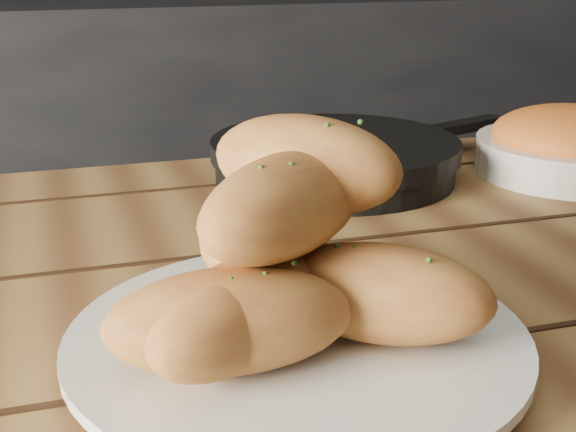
% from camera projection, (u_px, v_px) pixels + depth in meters
% --- Properties ---
extents(counter, '(2.80, 0.60, 0.90)m').
position_uv_depth(counter, '(127.00, 215.00, 1.70)').
color(counter, black).
rests_on(counter, ground).
extents(table, '(1.42, 0.84, 0.75)m').
position_uv_depth(table, '(475.00, 385.00, 0.68)').
color(table, olive).
rests_on(table, ground).
extents(plate, '(0.30, 0.30, 0.02)m').
position_uv_depth(plate, '(297.00, 344.00, 0.52)').
color(plate, white).
rests_on(plate, table).
extents(bread_rolls, '(0.25, 0.22, 0.13)m').
position_uv_depth(bread_rolls, '(285.00, 259.00, 0.49)').
color(bread_rolls, '#B07931').
rests_on(bread_rolls, plate).
extents(skillet, '(0.40, 0.28, 0.05)m').
position_uv_depth(skillet, '(336.00, 158.00, 0.90)').
color(skillet, black).
rests_on(skillet, table).
extents(bowl, '(0.22, 0.22, 0.08)m').
position_uv_depth(bowl, '(574.00, 145.00, 0.91)').
color(bowl, white).
rests_on(bowl, table).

